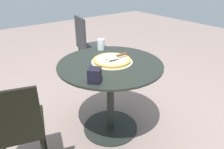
% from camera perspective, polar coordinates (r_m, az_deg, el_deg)
% --- Properties ---
extents(ground_plane, '(10.00, 10.00, 0.00)m').
position_cam_1_polar(ground_plane, '(2.24, -0.41, -14.07)').
color(ground_plane, gray).
extents(patio_table, '(0.93, 0.93, 0.72)m').
position_cam_1_polar(patio_table, '(1.95, -0.46, -2.66)').
color(patio_table, '#222822').
rests_on(patio_table, ground).
extents(pizza_on_tray, '(0.37, 0.37, 0.05)m').
position_cam_1_polar(pizza_on_tray, '(1.88, -0.01, 3.84)').
color(pizza_on_tray, silver).
rests_on(pizza_on_tray, patio_table).
extents(pizza_server, '(0.21, 0.09, 0.02)m').
position_cam_1_polar(pizza_server, '(1.87, 1.39, 4.95)').
color(pizza_server, silver).
rests_on(pizza_server, pizza_on_tray).
extents(drinking_cup, '(0.07, 0.07, 0.11)m').
position_cam_1_polar(drinking_cup, '(2.18, -2.98, 8.11)').
color(drinking_cup, white).
rests_on(drinking_cup, patio_table).
extents(napkin_dispenser, '(0.13, 0.13, 0.11)m').
position_cam_1_polar(napkin_dispenser, '(1.52, -4.71, -0.22)').
color(napkin_dispenser, black).
rests_on(napkin_dispenser, patio_table).
extents(patio_chair_far, '(0.41, 0.41, 0.87)m').
position_cam_1_polar(patio_chair_far, '(3.14, -6.67, 8.52)').
color(patio_chair_far, '#2F3133').
rests_on(patio_chair_far, ground).
extents(patio_chair_corner, '(0.48, 0.48, 0.83)m').
position_cam_1_polar(patio_chair_corner, '(1.63, -24.78, -12.46)').
color(patio_chair_corner, black).
rests_on(patio_chair_corner, ground).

